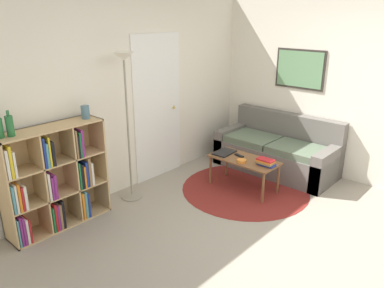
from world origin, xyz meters
TOP-DOWN VIEW (x-y plane):
  - ground_plane at (0.00, 0.00)m, footprint 14.00×14.00m
  - wall_back at (0.02, 2.39)m, footprint 7.32×0.11m
  - wall_right at (2.18, 1.18)m, footprint 0.08×5.37m
  - rug at (0.88, 1.11)m, footprint 1.74×1.74m
  - bookshelf at (-1.35, 2.18)m, footprint 1.15×0.34m
  - floor_lamp at (-0.33, 2.09)m, footprint 0.27×0.27m
  - couch at (1.80, 1.15)m, footprint 0.81×1.79m
  - coffee_table at (0.89, 1.15)m, footprint 0.46×0.95m
  - laptop at (0.87, 1.48)m, footprint 0.35×0.24m
  - bowl at (0.76, 1.11)m, footprint 0.13×0.13m
  - book_stack_on_table at (0.87, 0.81)m, footprint 0.15×0.23m
  - remote at (0.91, 1.26)m, footprint 0.07×0.15m
  - bottle_middle at (-1.70, 2.16)m, footprint 0.07×0.07m
  - vase_on_shelf at (-0.85, 2.18)m, footprint 0.09×0.09m

SIDE VIEW (x-z plane):
  - ground_plane at x=0.00m, z-range 0.00..0.00m
  - rug at x=0.88m, z-range 0.00..0.01m
  - couch at x=1.80m, z-range -0.14..0.71m
  - coffee_table at x=0.89m, z-range 0.17..0.61m
  - laptop at x=0.87m, z-range 0.44..0.46m
  - remote at x=0.91m, z-range 0.44..0.46m
  - bowl at x=0.76m, z-range 0.44..0.48m
  - book_stack_on_table at x=0.87m, z-range 0.44..0.53m
  - bookshelf at x=-1.35m, z-range -0.03..1.14m
  - vase_on_shelf at x=-0.85m, z-range 1.17..1.32m
  - bottle_middle at x=-1.70m, z-range 1.15..1.41m
  - wall_back at x=0.02m, z-range -0.01..2.59m
  - wall_right at x=2.18m, z-range 0.00..2.60m
  - floor_lamp at x=-0.33m, z-range 0.55..2.43m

